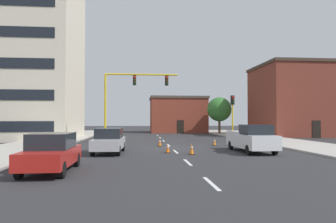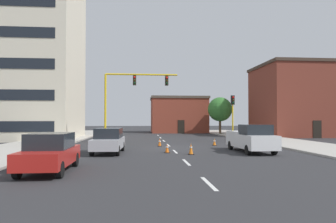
{
  "view_description": "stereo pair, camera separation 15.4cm",
  "coord_description": "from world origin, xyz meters",
  "px_view_note": "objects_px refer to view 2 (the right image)",
  "views": [
    {
      "loc": [
        -2.66,
        -25.1,
        2.38
      ],
      "look_at": [
        0.11,
        4.07,
        3.1
      ],
      "focal_mm": 32.61,
      "sensor_mm": 36.0,
      "label": 1
    },
    {
      "loc": [
        -2.51,
        -25.12,
        2.38
      ],
      "look_at": [
        0.11,
        4.07,
        3.1
      ],
      "focal_mm": 32.61,
      "sensor_mm": 36.0,
      "label": 2
    }
  ],
  "objects_px": {
    "traffic_cone_roadside_d": "(191,149)",
    "traffic_light_pole_right": "(233,108)",
    "sedan_red_near_left": "(50,152)",
    "traffic_cone_roadside_a": "(214,142)",
    "tree_right_far": "(220,109)",
    "traffic_cone_roadside_c": "(167,148)",
    "traffic_cone_roadside_b": "(160,142)",
    "sedan_silver_mid_left": "(109,140)",
    "pickup_truck_white": "(251,139)",
    "traffic_signal_gantry": "(115,121)"
  },
  "relations": [
    {
      "from": "sedan_red_near_left",
      "to": "traffic_cone_roadside_a",
      "type": "bearing_deg",
      "value": 50.0
    },
    {
      "from": "traffic_cone_roadside_c",
      "to": "sedan_silver_mid_left",
      "type": "bearing_deg",
      "value": 178.26
    },
    {
      "from": "traffic_cone_roadside_b",
      "to": "traffic_cone_roadside_d",
      "type": "relative_size",
      "value": 0.89
    },
    {
      "from": "tree_right_far",
      "to": "traffic_cone_roadside_d",
      "type": "bearing_deg",
      "value": -108.86
    },
    {
      "from": "traffic_cone_roadside_d",
      "to": "traffic_cone_roadside_b",
      "type": "bearing_deg",
      "value": 104.96
    },
    {
      "from": "traffic_cone_roadside_a",
      "to": "traffic_cone_roadside_b",
      "type": "relative_size",
      "value": 0.93
    },
    {
      "from": "traffic_light_pole_right",
      "to": "tree_right_far",
      "type": "relative_size",
      "value": 0.84
    },
    {
      "from": "tree_right_far",
      "to": "traffic_cone_roadside_c",
      "type": "height_order",
      "value": "tree_right_far"
    },
    {
      "from": "tree_right_far",
      "to": "traffic_cone_roadside_b",
      "type": "relative_size",
      "value": 8.41
    },
    {
      "from": "traffic_signal_gantry",
      "to": "traffic_cone_roadside_a",
      "type": "relative_size",
      "value": 12.5
    },
    {
      "from": "pickup_truck_white",
      "to": "traffic_light_pole_right",
      "type": "bearing_deg",
      "value": 80.6
    },
    {
      "from": "sedan_red_near_left",
      "to": "traffic_cone_roadside_c",
      "type": "relative_size",
      "value": 7.09
    },
    {
      "from": "pickup_truck_white",
      "to": "sedan_silver_mid_left",
      "type": "bearing_deg",
      "value": 178.94
    },
    {
      "from": "traffic_signal_gantry",
      "to": "traffic_light_pole_right",
      "type": "relative_size",
      "value": 1.65
    },
    {
      "from": "traffic_light_pole_right",
      "to": "tree_right_far",
      "type": "distance_m",
      "value": 15.71
    },
    {
      "from": "pickup_truck_white",
      "to": "sedan_red_near_left",
      "type": "bearing_deg",
      "value": -149.29
    },
    {
      "from": "traffic_cone_roadside_a",
      "to": "traffic_cone_roadside_b",
      "type": "bearing_deg",
      "value": -176.17
    },
    {
      "from": "traffic_signal_gantry",
      "to": "sedan_red_near_left",
      "type": "distance_m",
      "value": 15.9
    },
    {
      "from": "sedan_red_near_left",
      "to": "sedan_silver_mid_left",
      "type": "distance_m",
      "value": 7.53
    },
    {
      "from": "traffic_cone_roadside_c",
      "to": "traffic_cone_roadside_b",
      "type": "bearing_deg",
      "value": 92.21
    },
    {
      "from": "sedan_red_near_left",
      "to": "traffic_cone_roadside_b",
      "type": "height_order",
      "value": "sedan_red_near_left"
    },
    {
      "from": "tree_right_far",
      "to": "sedan_silver_mid_left",
      "type": "bearing_deg",
      "value": -120.41
    },
    {
      "from": "traffic_light_pole_right",
      "to": "pickup_truck_white",
      "type": "height_order",
      "value": "traffic_light_pole_right"
    },
    {
      "from": "sedan_silver_mid_left",
      "to": "traffic_cone_roadside_a",
      "type": "bearing_deg",
      "value": 31.58
    },
    {
      "from": "traffic_cone_roadside_c",
      "to": "tree_right_far",
      "type": "bearing_deg",
      "value": 67.28
    },
    {
      "from": "traffic_cone_roadside_d",
      "to": "traffic_light_pole_right",
      "type": "bearing_deg",
      "value": 59.65
    },
    {
      "from": "traffic_cone_roadside_c",
      "to": "traffic_cone_roadside_d",
      "type": "height_order",
      "value": "traffic_cone_roadside_d"
    },
    {
      "from": "tree_right_far",
      "to": "traffic_light_pole_right",
      "type": "bearing_deg",
      "value": -100.08
    },
    {
      "from": "pickup_truck_white",
      "to": "tree_right_far",
      "type": "bearing_deg",
      "value": 80.17
    },
    {
      "from": "traffic_cone_roadside_b",
      "to": "traffic_signal_gantry",
      "type": "bearing_deg",
      "value": 140.65
    },
    {
      "from": "traffic_signal_gantry",
      "to": "tree_right_far",
      "type": "distance_m",
      "value": 21.81
    },
    {
      "from": "traffic_cone_roadside_c",
      "to": "traffic_signal_gantry",
      "type": "bearing_deg",
      "value": 116.66
    },
    {
      "from": "sedan_silver_mid_left",
      "to": "traffic_cone_roadside_a",
      "type": "height_order",
      "value": "sedan_silver_mid_left"
    },
    {
      "from": "sedan_silver_mid_left",
      "to": "traffic_cone_roadside_d",
      "type": "xyz_separation_m",
      "value": [
        5.58,
        -1.29,
        -0.51
      ]
    },
    {
      "from": "sedan_red_near_left",
      "to": "pickup_truck_white",
      "type": "bearing_deg",
      "value": 30.71
    },
    {
      "from": "tree_right_far",
      "to": "pickup_truck_white",
      "type": "relative_size",
      "value": 1.06
    },
    {
      "from": "traffic_cone_roadside_c",
      "to": "traffic_light_pole_right",
      "type": "bearing_deg",
      "value": 50.55
    },
    {
      "from": "sedan_silver_mid_left",
      "to": "traffic_cone_roadside_c",
      "type": "bearing_deg",
      "value": -1.74
    },
    {
      "from": "traffic_light_pole_right",
      "to": "traffic_cone_roadside_d",
      "type": "xyz_separation_m",
      "value": [
        -6.08,
        -10.37,
        -3.15
      ]
    },
    {
      "from": "traffic_signal_gantry",
      "to": "traffic_cone_roadside_c",
      "type": "xyz_separation_m",
      "value": [
        4.31,
        -8.59,
        -1.86
      ]
    },
    {
      "from": "pickup_truck_white",
      "to": "sedan_silver_mid_left",
      "type": "distance_m",
      "value": 10.12
    },
    {
      "from": "traffic_light_pole_right",
      "to": "sedan_red_near_left",
      "type": "bearing_deg",
      "value": -129.5
    },
    {
      "from": "tree_right_far",
      "to": "sedan_red_near_left",
      "type": "xyz_separation_m",
      "value": [
        -16.25,
        -31.85,
        -2.97
      ]
    },
    {
      "from": "traffic_light_pole_right",
      "to": "pickup_truck_white",
      "type": "relative_size",
      "value": 0.88
    },
    {
      "from": "traffic_light_pole_right",
      "to": "tree_right_far",
      "type": "bearing_deg",
      "value": 79.92
    },
    {
      "from": "traffic_cone_roadside_a",
      "to": "traffic_cone_roadside_c",
      "type": "relative_size",
      "value": 1.0
    },
    {
      "from": "traffic_signal_gantry",
      "to": "traffic_cone_roadside_a",
      "type": "xyz_separation_m",
      "value": [
        9.06,
        -3.04,
        -1.86
      ]
    },
    {
      "from": "traffic_light_pole_right",
      "to": "traffic_cone_roadside_b",
      "type": "relative_size",
      "value": 7.04
    },
    {
      "from": "traffic_cone_roadside_a",
      "to": "traffic_cone_roadside_b",
      "type": "height_order",
      "value": "traffic_cone_roadside_b"
    },
    {
      "from": "traffic_light_pole_right",
      "to": "pickup_truck_white",
      "type": "xyz_separation_m",
      "value": [
        -1.54,
        -9.27,
        -2.55
      ]
    }
  ]
}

